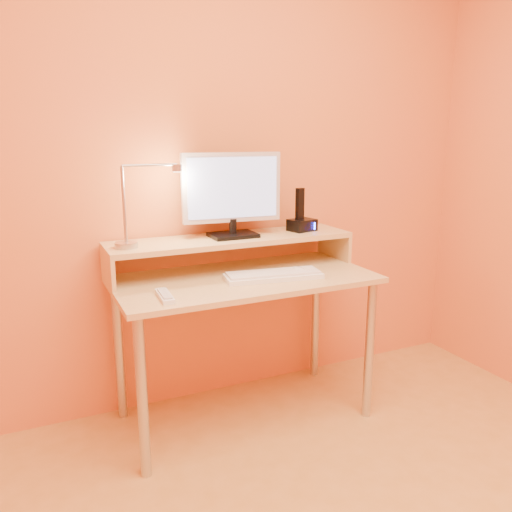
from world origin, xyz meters
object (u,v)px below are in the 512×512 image
keyboard (273,276)px  phone_dock (302,225)px  mouse (299,271)px  lamp_base (126,245)px  remote_control (165,296)px  monitor_panel (232,187)px

keyboard → phone_dock: bearing=48.7°
keyboard → mouse: 0.14m
phone_dock → lamp_base: bearing=168.5°
phone_dock → remote_control: 0.89m
lamp_base → mouse: 0.79m
mouse → phone_dock: bearing=48.9°
monitor_panel → remote_control: size_ratio=2.71×
phone_dock → keyboard: bearing=-153.2°
lamp_base → remote_control: lamp_base is taller
phone_dock → mouse: (-0.15, -0.23, -0.17)m
keyboard → mouse: mouse is taller
remote_control → lamp_base: bearing=110.7°
monitor_panel → lamp_base: monitor_panel is taller
remote_control → keyboard: bearing=11.6°
lamp_base → keyboard: bearing=-18.7°
keyboard → monitor_panel: bearing=120.3°
phone_dock → remote_control: (-0.81, -0.31, -0.18)m
mouse → remote_control: mouse is taller
monitor_panel → phone_dock: monitor_panel is taller
mouse → lamp_base: bearing=156.4°
remote_control → monitor_panel: bearing=40.6°
mouse → remote_control: 0.67m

